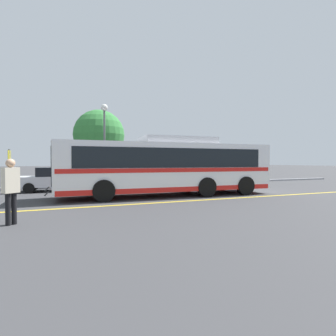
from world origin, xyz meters
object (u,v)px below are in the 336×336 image
object	(u,v)px
parked_car_1	(55,179)
parked_car_2	(142,178)
pedestrian_0	(11,187)
bus_stop_sign	(9,170)
street_lamp	(104,126)
tree_0	(99,135)
transit_bus	(168,166)

from	to	relation	value
parked_car_1	parked_car_2	world-z (taller)	parked_car_1
pedestrian_0	bus_stop_sign	world-z (taller)	bus_stop_sign
street_lamp	tree_0	distance (m)	4.19
transit_bus	parked_car_1	size ratio (longest dim) A/B	2.67
parked_car_1	parked_car_2	distance (m)	5.58
bus_stop_sign	tree_0	distance (m)	12.91
transit_bus	street_lamp	distance (m)	7.82
transit_bus	bus_stop_sign	world-z (taller)	transit_bus
parked_car_1	pedestrian_0	world-z (taller)	pedestrian_0
transit_bus	parked_car_2	distance (m)	4.79
pedestrian_0	street_lamp	bearing A→B (deg)	-149.18
bus_stop_sign	street_lamp	world-z (taller)	street_lamp
tree_0	parked_car_1	bearing A→B (deg)	-118.07
tree_0	parked_car_2	bearing A→B (deg)	-71.45
parked_car_1	street_lamp	world-z (taller)	street_lamp
street_lamp	parked_car_1	bearing A→B (deg)	-145.52
parked_car_1	street_lamp	xyz separation A→B (m)	(3.33, 2.29, 3.72)
parked_car_2	tree_0	size ratio (longest dim) A/B	0.64
transit_bus	pedestrian_0	bearing A→B (deg)	126.15
pedestrian_0	street_lamp	distance (m)	12.53
street_lamp	bus_stop_sign	bearing A→B (deg)	-123.30
street_lamp	tree_0	bearing A→B (deg)	88.44
parked_car_2	street_lamp	xyz separation A→B (m)	(-2.24, 2.17, 3.76)
pedestrian_0	tree_0	world-z (taller)	tree_0
parked_car_1	pedestrian_0	size ratio (longest dim) A/B	2.31
tree_0	pedestrian_0	bearing A→B (deg)	-105.47
transit_bus	tree_0	world-z (taller)	tree_0
pedestrian_0	parked_car_1	bearing A→B (deg)	-134.26
parked_car_2	bus_stop_sign	xyz separation A→B (m)	(-7.12, -5.25, 0.78)
pedestrian_0	transit_bus	bearing A→B (deg)	175.20
transit_bus	parked_car_2	world-z (taller)	transit_bus
parked_car_2	pedestrian_0	size ratio (longest dim) A/B	2.19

